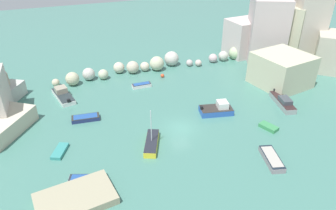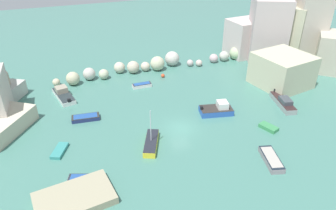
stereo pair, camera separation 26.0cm
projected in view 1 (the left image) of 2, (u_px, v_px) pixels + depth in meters
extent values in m
plane|color=#457C6F|center=(181.00, 128.00, 42.02)|extent=(160.00, 160.00, 0.00)
cube|color=beige|center=(302.00, 24.00, 60.68)|extent=(7.62, 9.66, 13.64)
cube|color=#BFBC9C|center=(287.00, 33.00, 60.91)|extent=(8.53, 8.60, 10.59)
cube|color=beige|center=(282.00, 70.00, 52.21)|extent=(9.14, 9.11, 5.30)
cube|color=beige|center=(248.00, 37.00, 64.33)|extent=(8.97, 6.72, 7.13)
cube|color=beige|center=(267.00, 30.00, 60.49)|extent=(9.17, 9.46, 11.96)
sphere|color=beige|center=(56.00, 83.00, 52.69)|extent=(1.25, 1.25, 1.25)
sphere|color=#BEBB98|center=(72.00, 79.00, 52.78)|extent=(2.26, 2.26, 2.26)
sphere|color=beige|center=(89.00, 74.00, 54.58)|extent=(2.14, 2.14, 2.14)
sphere|color=beige|center=(103.00, 74.00, 54.95)|extent=(1.75, 1.75, 1.75)
sphere|color=beige|center=(119.00, 68.00, 57.20)|extent=(1.99, 1.99, 1.99)
sphere|color=beige|center=(133.00, 67.00, 57.03)|extent=(2.24, 2.24, 2.24)
sphere|color=beige|center=(145.00, 67.00, 57.98)|extent=(1.70, 1.70, 1.70)
sphere|color=beige|center=(157.00, 63.00, 58.09)|extent=(2.61, 2.61, 2.61)
sphere|color=beige|center=(172.00, 59.00, 60.04)|extent=(2.73, 2.73, 2.73)
sphere|color=#BEAFAD|center=(189.00, 63.00, 60.13)|extent=(1.25, 1.25, 1.25)
sphere|color=beige|center=(198.00, 63.00, 60.11)|extent=(1.25, 1.25, 1.25)
sphere|color=beige|center=(213.00, 58.00, 61.61)|extent=(1.69, 1.69, 1.69)
sphere|color=beige|center=(223.00, 56.00, 62.33)|extent=(1.92, 1.92, 1.92)
sphere|color=#B1C697|center=(235.00, 53.00, 62.98)|extent=(2.45, 2.45, 2.45)
cube|color=tan|center=(75.00, 199.00, 30.75)|extent=(7.97, 5.62, 0.84)
sphere|color=#E04C28|center=(162.00, 76.00, 55.79)|extent=(0.65, 0.65, 0.65)
cube|color=white|center=(142.00, 86.00, 52.50)|extent=(3.15, 1.13, 0.55)
cube|color=#2F2F35|center=(142.00, 84.00, 52.35)|extent=(3.08, 1.11, 0.06)
cube|color=#234C93|center=(142.00, 84.00, 52.35)|extent=(2.67, 0.96, 0.08)
cube|color=#939797|center=(282.00, 102.00, 47.37)|extent=(2.95, 6.21, 0.77)
cube|color=#322122|center=(283.00, 100.00, 47.16)|extent=(2.89, 6.09, 0.06)
cube|color=#3F444C|center=(285.00, 100.00, 46.41)|extent=(1.82, 2.43, 0.68)
cube|color=black|center=(275.00, 90.00, 49.51)|extent=(0.51, 0.45, 0.50)
cube|color=white|center=(87.00, 181.00, 33.06)|extent=(3.92, 2.50, 0.62)
cube|color=#232A31|center=(86.00, 178.00, 32.89)|extent=(3.84, 2.45, 0.06)
cube|color=#234C93|center=(86.00, 178.00, 32.88)|extent=(3.33, 2.12, 0.08)
cube|color=white|center=(63.00, 96.00, 49.12)|extent=(3.24, 6.27, 0.65)
cube|color=#263033|center=(63.00, 94.00, 48.94)|extent=(3.18, 6.14, 0.06)
cube|color=#9E937F|center=(61.00, 90.00, 49.37)|extent=(1.98, 2.02, 0.89)
cube|color=black|center=(69.00, 101.00, 46.77)|extent=(0.51, 0.45, 0.50)
cube|color=teal|center=(60.00, 151.00, 37.52)|extent=(2.34, 3.16, 0.41)
cube|color=#3A8C53|center=(269.00, 127.00, 41.89)|extent=(2.00, 2.67, 0.49)
cube|color=yellow|center=(152.00, 143.00, 38.60)|extent=(3.32, 5.12, 0.73)
cube|color=#22252E|center=(152.00, 141.00, 38.40)|extent=(3.25, 5.02, 0.06)
cylinder|color=silver|center=(151.00, 126.00, 37.36)|extent=(0.10, 0.10, 4.27)
cube|color=#2C58B1|center=(216.00, 111.00, 45.23)|extent=(4.98, 3.28, 0.82)
cube|color=#2F2A27|center=(216.00, 108.00, 45.01)|extent=(4.88, 3.21, 0.06)
cube|color=silver|center=(222.00, 105.00, 44.89)|extent=(1.76, 1.87, 1.00)
cube|color=black|center=(202.00, 108.00, 44.61)|extent=(0.44, 0.51, 0.50)
cube|color=gray|center=(272.00, 159.00, 36.11)|extent=(2.62, 4.59, 0.62)
cube|color=#1A252F|center=(272.00, 157.00, 35.94)|extent=(2.56, 4.50, 0.06)
cube|color=#ADA89E|center=(272.00, 157.00, 35.94)|extent=(2.22, 3.90, 0.08)
cube|color=navy|center=(86.00, 118.00, 43.72)|extent=(3.89, 1.88, 0.53)
cube|color=#2F2D25|center=(85.00, 116.00, 43.58)|extent=(3.81, 1.84, 0.06)
cube|color=#234C93|center=(85.00, 116.00, 43.57)|extent=(3.30, 1.60, 0.08)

